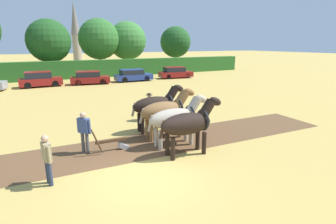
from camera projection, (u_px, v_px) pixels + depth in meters
ground_plane at (146, 177)px, 8.84m from camera, size 240.00×240.00×0.00m
plowed_furrow_strip at (88, 155)px, 10.64m from camera, size 24.11×3.79×0.01m
hedgerow at (59, 70)px, 32.68m from camera, size 55.57×1.22×2.27m
tree_center at (49, 41)px, 33.66m from camera, size 5.51×5.51×7.45m
tree_center_right at (99, 39)px, 37.74m from camera, size 5.81×5.81×7.89m
tree_right at (127, 41)px, 40.45m from camera, size 5.81×5.81×7.69m
tree_far_right at (175, 42)px, 44.71m from camera, size 5.20×5.20×7.20m
church_spire at (75, 30)px, 63.97m from camera, size 2.20×2.20×14.29m
draft_horse_lead_left at (189, 123)px, 10.39m from camera, size 2.87×0.99×2.36m
draft_horse_lead_right at (176, 118)px, 11.38m from camera, size 2.94×0.98×2.26m
draft_horse_trail_left at (166, 111)px, 12.33m from camera, size 2.94×1.06×2.38m
draft_horse_trail_right at (156, 105)px, 13.28m from camera, size 2.96×1.02×2.40m
plow at (114, 143)px, 11.01m from camera, size 1.56×0.47×1.13m
farmer_at_plow at (84, 129)px, 10.60m from camera, size 0.47×0.56×1.73m
farmer_beside_team at (149, 105)px, 15.23m from camera, size 0.40×0.62×1.61m
farmer_onlooker_left at (47, 156)px, 8.18m from camera, size 0.29×0.66×1.67m
parked_car_center_left at (40, 80)px, 27.08m from camera, size 4.19×1.92×1.58m
parked_car_center at (90, 78)px, 28.88m from camera, size 4.37×2.42×1.43m
parked_car_center_right at (133, 75)px, 31.15m from camera, size 4.40×1.86×1.42m
parked_car_right at (175, 73)px, 33.94m from camera, size 4.44×2.14×1.45m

